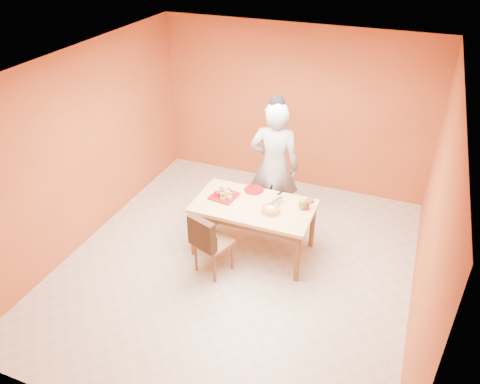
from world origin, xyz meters
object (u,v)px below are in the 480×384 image
at_px(person, 274,167).
at_px(magenta_glass, 307,205).
at_px(red_dinner_plate, 254,190).
at_px(checker_tin, 310,201).
at_px(pastry_platter, 224,196).
at_px(dining_chair, 213,242).
at_px(sponge_cake, 271,210).
at_px(egg_ornament, 303,204).
at_px(dining_table, 254,210).

bearing_deg(person, magenta_glass, 131.33).
relative_size(red_dinner_plate, checker_tin, 2.62).
bearing_deg(pastry_platter, checker_tin, 15.58).
bearing_deg(dining_chair, person, 93.06).
height_order(dining_chair, sponge_cake, dining_chair).
distance_m(dining_chair, egg_ornament, 1.28).
xyz_separation_m(dining_chair, pastry_platter, (-0.12, 0.65, 0.29)).
relative_size(dining_table, sponge_cake, 6.51).
height_order(person, sponge_cake, person).
bearing_deg(sponge_cake, red_dinner_plate, 131.55).
xyz_separation_m(egg_ornament, magenta_glass, (0.05, 0.03, -0.02)).
xyz_separation_m(person, sponge_cake, (0.22, -0.80, -0.19)).
distance_m(magenta_glass, checker_tin, 0.19).
bearing_deg(checker_tin, dining_table, -152.76).
xyz_separation_m(egg_ornament, checker_tin, (0.05, 0.21, -0.06)).
bearing_deg(sponge_cake, dining_chair, -138.91).
bearing_deg(red_dinner_plate, person, 64.66).
distance_m(person, checker_tin, 0.76).
relative_size(egg_ornament, checker_tin, 1.45).
xyz_separation_m(dining_table, red_dinner_plate, (-0.13, 0.35, 0.10)).
bearing_deg(egg_ornament, pastry_platter, -178.10).
height_order(person, checker_tin, person).
bearing_deg(egg_ornament, sponge_cake, -151.73).
xyz_separation_m(person, egg_ornament, (0.59, -0.57, -0.15)).
bearing_deg(dining_table, red_dinner_plate, 109.70).
bearing_deg(red_dinner_plate, pastry_platter, -135.76).
relative_size(dining_table, pastry_platter, 4.72).
height_order(sponge_cake, checker_tin, sponge_cake).
bearing_deg(egg_ornament, magenta_glass, 31.57).
height_order(dining_chair, person, person).
distance_m(red_dinner_plate, sponge_cake, 0.59).
relative_size(dining_table, person, 0.81).
bearing_deg(dining_table, magenta_glass, 13.96).
bearing_deg(checker_tin, sponge_cake, -133.21).
relative_size(pastry_platter, egg_ornament, 2.21).
bearing_deg(dining_chair, dining_table, 80.50).
distance_m(person, red_dinner_plate, 0.46).
bearing_deg(dining_chair, checker_tin, 62.58).
height_order(person, red_dinner_plate, person).
bearing_deg(dining_table, pastry_platter, 175.50).
bearing_deg(red_dinner_plate, dining_chair, -102.18).
height_order(dining_table, checker_tin, checker_tin).
distance_m(dining_chair, magenta_glass, 1.32).
distance_m(dining_chair, pastry_platter, 0.72).
bearing_deg(person, red_dinner_plate, 56.50).
distance_m(pastry_platter, sponge_cake, 0.73).
bearing_deg(dining_table, sponge_cake, -18.93).
distance_m(sponge_cake, magenta_glass, 0.49).
distance_m(dining_table, egg_ornament, 0.67).
bearing_deg(pastry_platter, egg_ornament, 5.37).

